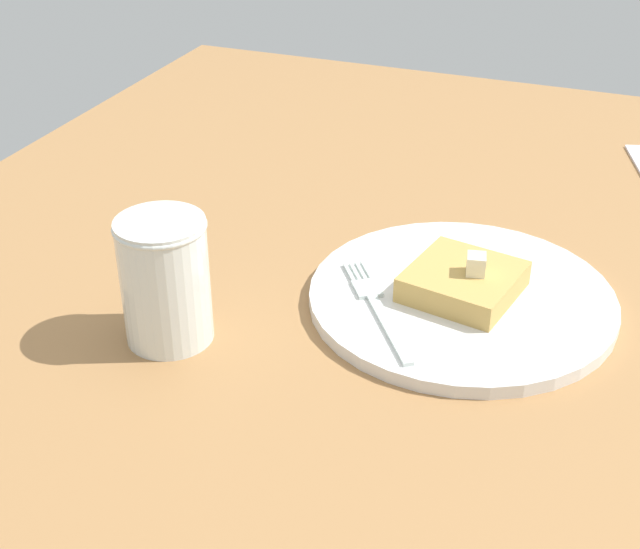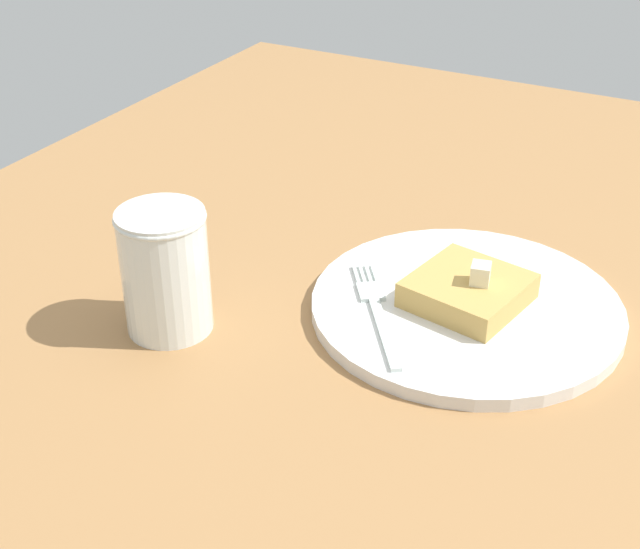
# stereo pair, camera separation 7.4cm
# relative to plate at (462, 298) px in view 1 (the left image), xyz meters

# --- Properties ---
(table_surface) EXTENTS (1.08, 1.08, 0.02)m
(table_surface) POSITION_rel_plate_xyz_m (-0.08, -0.04, -0.02)
(table_surface) COLOR #9C6F42
(table_surface) RESTS_ON ground
(plate) EXTENTS (0.27, 0.27, 0.01)m
(plate) POSITION_rel_plate_xyz_m (0.00, 0.00, 0.00)
(plate) COLOR silver
(plate) RESTS_ON table_surface
(toast_slice_center) EXTENTS (0.11, 0.10, 0.02)m
(toast_slice_center) POSITION_rel_plate_xyz_m (0.00, -0.00, 0.02)
(toast_slice_center) COLOR tan
(toast_slice_center) RESTS_ON plate
(butter_pat_primary) EXTENTS (0.02, 0.02, 0.02)m
(butter_pat_primary) POSITION_rel_plate_xyz_m (0.00, 0.01, 0.04)
(butter_pat_primary) COLOR #F1E9C4
(butter_pat_primary) RESTS_ON toast_slice_center
(fork) EXTENTS (0.14, 0.10, 0.00)m
(fork) POSITION_rel_plate_xyz_m (0.05, -0.06, 0.01)
(fork) COLOR silver
(fork) RESTS_ON plate
(syrup_jar) EXTENTS (0.07, 0.07, 0.11)m
(syrup_jar) POSITION_rel_plate_xyz_m (0.14, -0.21, 0.04)
(syrup_jar) COLOR #37160C
(syrup_jar) RESTS_ON table_surface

